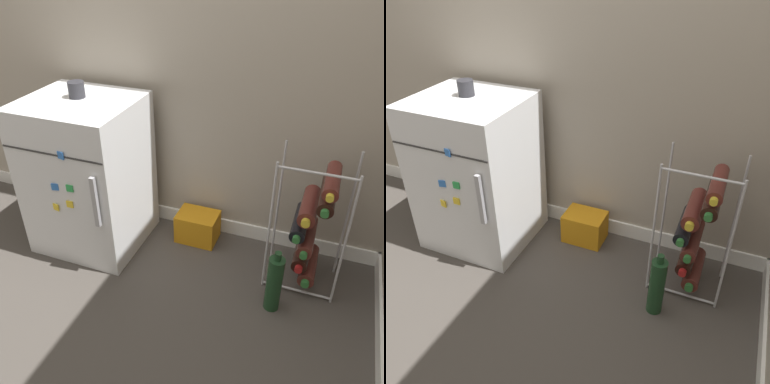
{
  "view_description": "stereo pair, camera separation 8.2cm",
  "coord_description": "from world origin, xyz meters",
  "views": [
    {
      "loc": [
        0.66,
        -1.27,
        1.52
      ],
      "look_at": [
        0.05,
        0.37,
        0.42
      ],
      "focal_mm": 38.0,
      "sensor_mm": 36.0,
      "label": 1
    },
    {
      "loc": [
        0.74,
        -1.24,
        1.52
      ],
      "look_at": [
        0.05,
        0.37,
        0.42
      ],
      "focal_mm": 38.0,
      "sensor_mm": 36.0,
      "label": 2
    }
  ],
  "objects": [
    {
      "name": "wine_rack",
      "position": [
        0.65,
        0.4,
        0.36
      ],
      "size": [
        0.35,
        0.33,
        0.71
      ],
      "color": "#B2B2B7",
      "rests_on": "ground_plane"
    },
    {
      "name": "wall_back",
      "position": [
        0.0,
        0.68,
        1.24
      ],
      "size": [
        7.05,
        0.07,
        2.5
      ],
      "color": "#9E9384",
      "rests_on": "ground_plane"
    },
    {
      "name": "mini_fridge",
      "position": [
        -0.54,
        0.34,
        0.42
      ],
      "size": [
        0.56,
        0.55,
        0.84
      ],
      "color": "silver",
      "rests_on": "ground_plane"
    },
    {
      "name": "ground_plane",
      "position": [
        0.0,
        0.0,
        0.0
      ],
      "size": [
        14.0,
        14.0,
        0.0
      ],
      "primitive_type": "plane",
      "color": "#423D38"
    },
    {
      "name": "loose_bottle_floor",
      "position": [
        0.54,
        0.15,
        0.15
      ],
      "size": [
        0.07,
        0.07,
        0.34
      ],
      "color": "#19381E",
      "rests_on": "ground_plane"
    },
    {
      "name": "fridge_top_cup",
      "position": [
        -0.56,
        0.37,
        0.88
      ],
      "size": [
        0.08,
        0.08,
        0.08
      ],
      "color": "#28282D",
      "rests_on": "mini_fridge"
    },
    {
      "name": "soda_box",
      "position": [
        0.02,
        0.52,
        0.09
      ],
      "size": [
        0.23,
        0.17,
        0.17
      ],
      "color": "orange",
      "rests_on": "ground_plane"
    }
  ]
}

